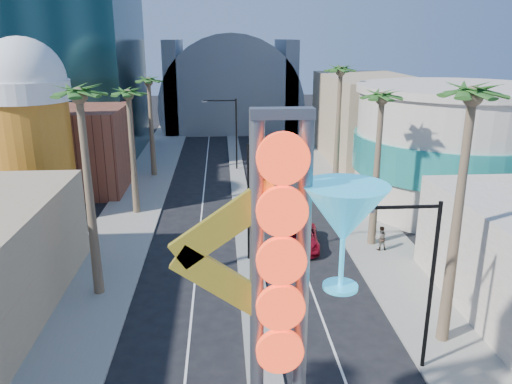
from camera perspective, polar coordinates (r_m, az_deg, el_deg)
The scene contains 20 objects.
sidewalk_west at distance 48.52m, azimuth -13.12°, elevation -0.34°, with size 5.00×100.00×0.15m, color gray.
sidewalk_east at distance 49.18m, azimuth 9.29°, elevation 0.13°, with size 5.00×100.00×0.15m, color gray.
median at distance 50.79m, azimuth -1.98°, elevation 0.91°, with size 1.60×84.00×0.15m, color gray.
brick_filler_west at distance 51.80m, azimuth -20.06°, elevation 4.67°, with size 10.00×10.00×8.00m, color brown.
filler_east at distance 62.02m, azimuth 12.71°, elevation 8.17°, with size 10.00×20.00×10.00m, color tan.
beer_mug at distance 43.97m, azimuth -24.58°, elevation 7.17°, with size 7.00×7.00×14.50m.
turquoise_building at distance 46.13m, azimuth 21.39°, elevation 4.66°, with size 16.60×16.60×10.60m.
canopy at distance 83.32m, azimuth -2.91°, elevation 10.33°, with size 22.00×16.00×22.00m.
neon_sign at distance 15.60m, azimuth 5.76°, elevation -9.90°, with size 6.53×2.60×12.55m.
streetlight_0 at distance 32.22m, azimuth 0.12°, elevation 0.10°, with size 3.79×0.25×8.00m.
streetlight_1 at distance 55.53m, azimuth -2.83°, elevation 7.41°, with size 3.79×0.25×8.00m.
streetlight_2 at distance 22.63m, azimuth 18.45°, elevation -8.70°, with size 3.45×0.25×8.00m.
palm_1 at distance 27.90m, azimuth -19.44°, elevation 8.95°, with size 2.40×2.40×12.70m.
palm_2 at distance 41.63m, azimuth -14.35°, elevation 9.99°, with size 2.40×2.40×11.20m.
palm_3 at distance 53.42m, azimuth -12.15°, elevation 11.65°, with size 2.40×2.40×11.20m.
palm_5 at distance 23.50m, azimuth 23.32°, elevation 8.23°, with size 2.40×2.40×13.20m.
palm_6 at distance 34.69m, azimuth 14.14°, elevation 9.38°, with size 2.40×2.40×11.70m.
palm_7 at distance 46.09m, azimuth 9.61°, elevation 12.62°, with size 2.40×2.40×12.70m.
red_pickup at distance 35.82m, azimuth 5.21°, elevation -5.24°, with size 2.37×5.14×1.43m, color maroon.
pedestrian_b at distance 35.92m, azimuth 14.06°, elevation -5.13°, with size 0.84×0.66×1.74m, color gray.
Camera 1 is at (-1.70, -10.69, 14.42)m, focal length 35.00 mm.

